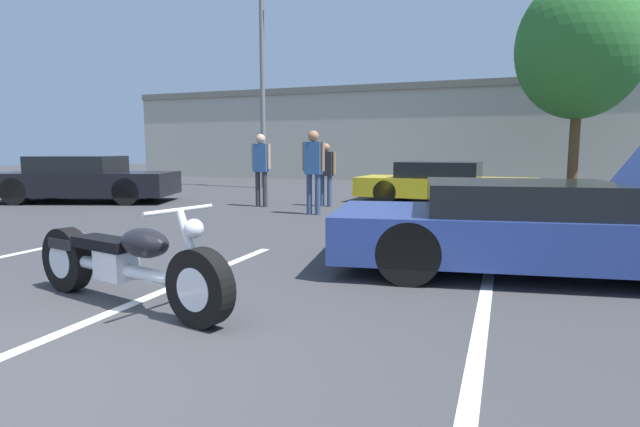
% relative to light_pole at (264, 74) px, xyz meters
% --- Properties ---
extents(ground_plane, '(80.00, 80.00, 0.00)m').
position_rel_light_pole_xyz_m(ground_plane, '(5.68, -14.86, -4.17)').
color(ground_plane, '#38383A').
extents(parking_stripe_middle, '(0.12, 5.58, 0.01)m').
position_rel_light_pole_xyz_m(parking_stripe_middle, '(5.27, -13.29, -4.17)').
color(parking_stripe_middle, white).
rests_on(parking_stripe_middle, ground).
extents(parking_stripe_back, '(0.12, 5.58, 0.01)m').
position_rel_light_pole_xyz_m(parking_stripe_back, '(8.33, -13.29, -4.17)').
color(parking_stripe_back, white).
rests_on(parking_stripe_back, ground).
extents(far_building, '(32.00, 4.20, 4.40)m').
position_rel_light_pole_xyz_m(far_building, '(5.68, 7.80, -1.84)').
color(far_building, '#B2AD9E').
rests_on(far_building, ground).
extents(light_pole, '(1.21, 0.28, 7.58)m').
position_rel_light_pole_xyz_m(light_pole, '(0.00, 0.00, 0.00)').
color(light_pole, slate).
rests_on(light_pole, ground).
extents(tree_background, '(3.95, 3.95, 6.95)m').
position_rel_light_pole_xyz_m(tree_background, '(10.49, 1.41, 0.49)').
color(tree_background, brown).
rests_on(tree_background, ground).
extents(motorcycle, '(2.52, 0.89, 0.96)m').
position_rel_light_pole_xyz_m(motorcycle, '(5.27, -13.31, -3.78)').
color(motorcycle, black).
rests_on(motorcycle, ground).
extents(show_car_hood_open, '(4.80, 2.54, 2.03)m').
position_rel_light_pole_xyz_m(show_car_hood_open, '(8.83, -10.66, -3.63)').
color(show_car_hood_open, navy).
rests_on(show_car_hood_open, ground).
extents(parked_car_mid_row, '(4.72, 2.03, 1.10)m').
position_rel_light_pole_xyz_m(parked_car_mid_row, '(6.91, -3.15, -3.64)').
color(parked_car_mid_row, yellow).
rests_on(parked_car_mid_row, ground).
extents(parked_car_left_row, '(5.06, 3.38, 1.25)m').
position_rel_light_pole_xyz_m(parked_car_left_row, '(-2.36, -6.30, -3.57)').
color(parked_car_left_row, black).
rests_on(parked_car_left_row, ground).
extents(spectator_near_motorcycle, '(0.52, 0.21, 1.59)m').
position_rel_light_pole_xyz_m(spectator_near_motorcycle, '(4.21, -5.01, -3.24)').
color(spectator_near_motorcycle, '#38476B').
rests_on(spectator_near_motorcycle, ground).
extents(spectator_by_show_car, '(0.52, 0.24, 1.81)m').
position_rel_light_pole_xyz_m(spectator_by_show_car, '(2.72, -5.64, -3.08)').
color(spectator_by_show_car, '#333338').
rests_on(spectator_by_show_car, ground).
extents(spectator_midground, '(0.52, 0.24, 1.84)m').
position_rel_light_pole_xyz_m(spectator_midground, '(4.51, -6.64, -3.07)').
color(spectator_midground, '#38476B').
rests_on(spectator_midground, ground).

